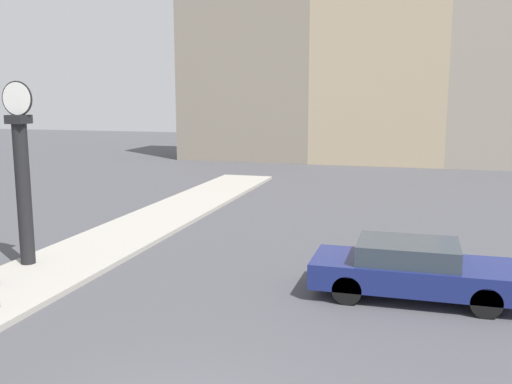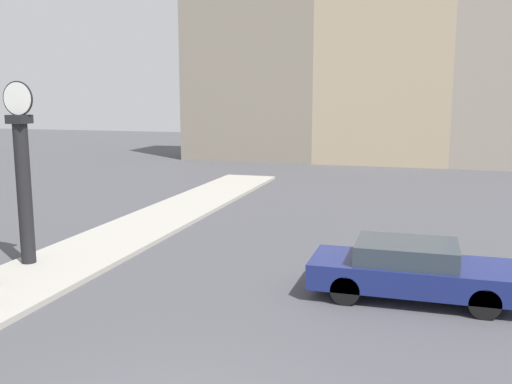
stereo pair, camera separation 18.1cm
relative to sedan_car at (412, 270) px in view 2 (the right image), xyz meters
The scene contains 4 objects.
sidewalk_corner 10.07m from the sedan_car, 154.65° to the left, with size 2.75×26.01×0.14m, color #A39E93.
building_row 27.84m from the sedan_car, 95.06° to the left, with size 27.02×5.00×16.06m.
sedan_car is the anchor object (origin of this frame).
street_clock 10.06m from the sedan_car, behind, with size 0.89×0.49×4.79m.
Camera 2 is at (3.16, -6.19, 4.56)m, focal length 40.00 mm.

